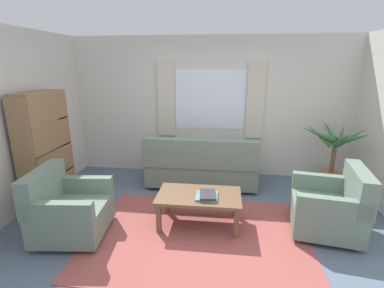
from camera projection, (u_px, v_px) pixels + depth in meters
name	position (u px, v px, depth m)	size (l,w,h in m)	color
ground_plane	(198.00, 236.00, 3.57)	(6.24, 6.24, 0.00)	slate
wall_back	(210.00, 107.00, 5.37)	(5.32, 0.12, 2.60)	silver
window_with_curtains	(210.00, 100.00, 5.25)	(1.98, 0.07, 1.40)	white
area_rug	(198.00, 235.00, 3.57)	(2.74, 2.00, 0.01)	#9E4C47
couch	(202.00, 166.00, 4.94)	(1.90, 0.82, 0.92)	slate
armchair_left	(68.00, 209.00, 3.50)	(0.90, 0.92, 0.88)	slate
armchair_right	(331.00, 207.00, 3.57)	(0.94, 0.96, 0.88)	slate
coffee_table	(199.00, 198.00, 3.73)	(1.10, 0.64, 0.44)	brown
book_stack_on_table	(207.00, 196.00, 3.63)	(0.28, 0.32, 0.05)	#5B8E93
potted_plant	(333.00, 160.00, 4.75)	(1.17, 1.22, 1.19)	#9E6B4C
bookshelf	(47.00, 147.00, 4.23)	(0.30, 0.94, 1.72)	olive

